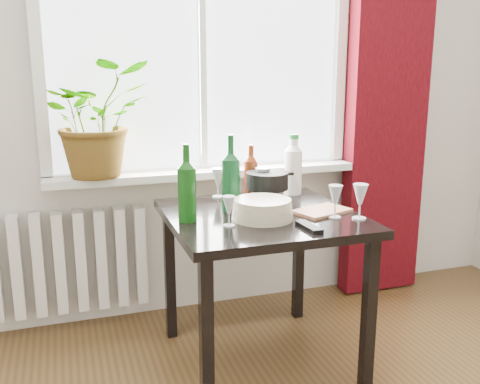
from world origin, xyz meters
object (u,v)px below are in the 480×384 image
object	(u,v)px
wine_bottle_right	(231,173)
wineglass_front_left	(229,211)
potted_plant	(97,119)
tv_remote	(309,227)
plate_stack	(262,209)
radiator	(70,262)
wineglass_front_right	(335,201)
wine_bottle_left	(187,182)
fondue_pot	(267,188)
bottle_amber	(251,171)
table	(261,232)
cleaning_bottle	(293,163)
wineglass_back_center	(263,185)
wineglass_far_right	(360,201)
wineglass_back_left	(218,183)
cutting_board	(322,211)

from	to	relation	value
wine_bottle_right	wineglass_front_left	world-z (taller)	wine_bottle_right
potted_plant	tv_remote	world-z (taller)	potted_plant
plate_stack	potted_plant	bearing A→B (deg)	133.31
radiator	wine_bottle_right	bearing A→B (deg)	-36.61
wineglass_front_right	wineglass_front_left	size ratio (longest dim) A/B	1.13
wine_bottle_left	wineglass_front_left	xyz separation A→B (m)	(0.15, -0.14, -0.11)
wine_bottle_right	plate_stack	xyz separation A→B (m)	(0.09, -0.18, -0.14)
wine_bottle_left	wineglass_front_right	size ratio (longest dim) A/B	2.29
tv_remote	fondue_pot	bearing A→B (deg)	89.23
bottle_amber	wine_bottle_right	bearing A→B (deg)	-130.57
table	bottle_amber	xyz separation A→B (m)	(0.05, 0.28, 0.23)
cleaning_bottle	wine_bottle_right	bearing A→B (deg)	-151.76
radiator	bottle_amber	world-z (taller)	bottle_amber
wine_bottle_right	wineglass_back_center	distance (m)	0.23
fondue_pot	tv_remote	distance (m)	0.45
wineglass_far_right	bottle_amber	bearing A→B (deg)	122.62
wineglass_back_left	wineglass_front_left	world-z (taller)	wineglass_back_left
potted_plant	wineglass_back_center	size ratio (longest dim) A/B	3.22
wine_bottle_right	wineglass_front_left	bearing A→B (deg)	-109.39
table	wineglass_back_center	world-z (taller)	wineglass_back_center
wineglass_front_left	cutting_board	distance (m)	0.48
wineglass_front_right	wineglass_far_right	bearing A→B (deg)	-28.95
radiator	wineglass_back_left	size ratio (longest dim) A/B	5.18
wine_bottle_right	wineglass_front_left	xyz separation A→B (m)	(-0.08, -0.24, -0.12)
bottle_amber	wineglass_front_right	world-z (taller)	bottle_amber
wine_bottle_left	wineglass_far_right	world-z (taller)	wine_bottle_left
radiator	wine_bottle_left	bearing A→B (deg)	-52.17
wineglass_front_right	wine_bottle_right	bearing A→B (deg)	147.02
potted_plant	cutting_board	distance (m)	1.22
wine_bottle_left	wineglass_far_right	size ratio (longest dim) A/B	2.13
wineglass_back_center	fondue_pot	distance (m)	0.03
wineglass_front_right	wineglass_back_left	world-z (taller)	wineglass_back_left
wine_bottle_left	tv_remote	bearing A→B (deg)	-31.48
wineglass_far_right	cutting_board	size ratio (longest dim) A/B	0.64
potted_plant	cleaning_bottle	xyz separation A→B (m)	(0.96, -0.28, -0.24)
wineglass_front_left	plate_stack	xyz separation A→B (m)	(0.17, 0.06, -0.02)
wineglass_front_left	tv_remote	xyz separation A→B (m)	(0.30, -0.14, -0.06)
potted_plant	bottle_amber	bearing A→B (deg)	-22.92
wineglass_front_right	wineglass_back_center	xyz separation A→B (m)	(-0.21, 0.35, 0.02)
cleaning_bottle	cutting_board	distance (m)	0.42
wineglass_front_left	cutting_board	size ratio (longest dim) A/B	0.53
table	wineglass_front_right	distance (m)	0.37
wine_bottle_right	bottle_amber	xyz separation A→B (m)	(0.17, 0.20, -0.04)
wineglass_front_left	potted_plant	bearing A→B (deg)	122.26
cleaning_bottle	plate_stack	xyz separation A→B (m)	(-0.32, -0.40, -0.12)
cutting_board	wineglass_front_right	bearing A→B (deg)	-82.42
wine_bottle_right	bottle_amber	bearing A→B (deg)	49.43
bottle_amber	wineglass_back_left	xyz separation A→B (m)	(-0.15, 0.08, -0.06)
wineglass_back_left	tv_remote	distance (m)	0.69
table	cleaning_bottle	xyz separation A→B (m)	(0.29, 0.31, 0.26)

